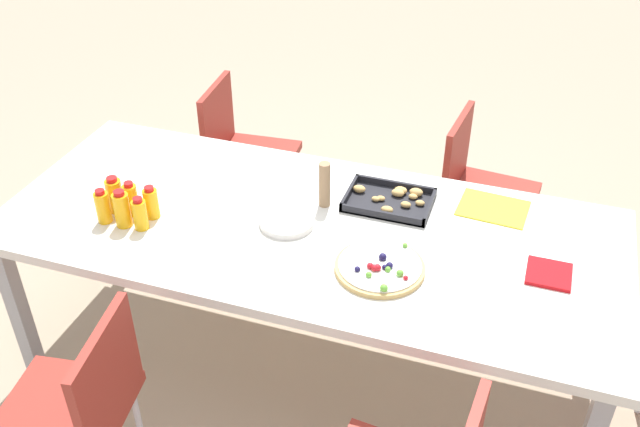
# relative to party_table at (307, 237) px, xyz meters

# --- Properties ---
(ground_plane) EXTENTS (12.00, 12.00, 0.00)m
(ground_plane) POSITION_rel_party_table_xyz_m (0.00, 0.00, -0.68)
(ground_plane) COLOR tan
(party_table) EXTENTS (2.34, 0.99, 0.73)m
(party_table) POSITION_rel_party_table_xyz_m (0.00, 0.00, 0.00)
(party_table) COLOR silver
(party_table) RESTS_ON ground_plane
(chair_far_left) EXTENTS (0.43, 0.43, 0.83)m
(chair_far_left) POSITION_rel_party_table_xyz_m (-0.65, 0.82, -0.18)
(chair_far_left) COLOR maroon
(chair_far_left) RESTS_ON ground_plane
(chair_near_left) EXTENTS (0.46, 0.46, 0.83)m
(chair_near_left) POSITION_rel_party_table_xyz_m (-0.47, -0.85, -0.18)
(chair_near_left) COLOR maroon
(chair_near_left) RESTS_ON ground_plane
(chair_far_right) EXTENTS (0.44, 0.44, 0.83)m
(chair_far_right) POSITION_rel_party_table_xyz_m (0.54, 0.85, -0.18)
(chair_far_right) COLOR maroon
(chair_far_right) RESTS_ON ground_plane
(juice_bottle_0) EXTENTS (0.05, 0.05, 0.14)m
(juice_bottle_0) POSITION_rel_party_table_xyz_m (-0.73, -0.22, 0.12)
(juice_bottle_0) COLOR #FAAB14
(juice_bottle_0) RESTS_ON party_table
(juice_bottle_1) EXTENTS (0.06, 0.06, 0.15)m
(juice_bottle_1) POSITION_rel_party_table_xyz_m (-0.65, -0.22, 0.13)
(juice_bottle_1) COLOR #F9AB14
(juice_bottle_1) RESTS_ON party_table
(juice_bottle_2) EXTENTS (0.05, 0.05, 0.13)m
(juice_bottle_2) POSITION_rel_party_table_xyz_m (-0.58, -0.22, 0.12)
(juice_bottle_2) COLOR #FAAF14
(juice_bottle_2) RESTS_ON party_table
(juice_bottle_3) EXTENTS (0.06, 0.06, 0.15)m
(juice_bottle_3) POSITION_rel_party_table_xyz_m (-0.73, -0.14, 0.13)
(juice_bottle_3) COLOR #F9AE14
(juice_bottle_3) RESTS_ON party_table
(juice_bottle_4) EXTENTS (0.05, 0.05, 0.14)m
(juice_bottle_4) POSITION_rel_party_table_xyz_m (-0.66, -0.14, 0.12)
(juice_bottle_4) COLOR #FAAF14
(juice_bottle_4) RESTS_ON party_table
(juice_bottle_5) EXTENTS (0.05, 0.05, 0.13)m
(juice_bottle_5) POSITION_rel_party_table_xyz_m (-0.57, -0.14, 0.12)
(juice_bottle_5) COLOR #F9AE14
(juice_bottle_5) RESTS_ON party_table
(fruit_pizza) EXTENTS (0.31, 0.31, 0.05)m
(fruit_pizza) POSITION_rel_party_table_xyz_m (0.33, -0.17, 0.07)
(fruit_pizza) COLOR tan
(fruit_pizza) RESTS_ON party_table
(snack_tray) EXTENTS (0.33, 0.24, 0.04)m
(snack_tray) POSITION_rel_party_table_xyz_m (0.26, 0.24, 0.07)
(snack_tray) COLOR black
(snack_tray) RESTS_ON party_table
(plate_stack) EXTENTS (0.21, 0.21, 0.02)m
(plate_stack) POSITION_rel_party_table_xyz_m (-0.07, -0.02, 0.07)
(plate_stack) COLOR silver
(plate_stack) RESTS_ON party_table
(napkin_stack) EXTENTS (0.15, 0.15, 0.01)m
(napkin_stack) POSITION_rel_party_table_xyz_m (0.88, -0.01, 0.06)
(napkin_stack) COLOR red
(napkin_stack) RESTS_ON party_table
(cardboard_tube) EXTENTS (0.04, 0.04, 0.19)m
(cardboard_tube) POSITION_rel_party_table_xyz_m (0.02, 0.15, 0.15)
(cardboard_tube) COLOR #9E7A56
(cardboard_tube) RESTS_ON party_table
(paper_folder) EXTENTS (0.27, 0.22, 0.01)m
(paper_folder) POSITION_rel_party_table_xyz_m (0.65, 0.33, 0.06)
(paper_folder) COLOR yellow
(paper_folder) RESTS_ON party_table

